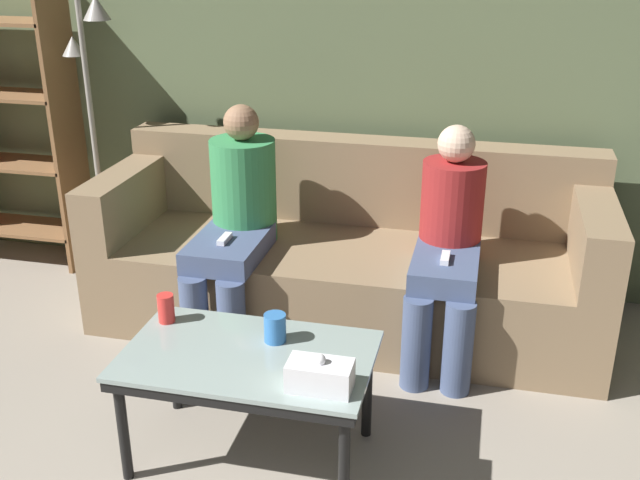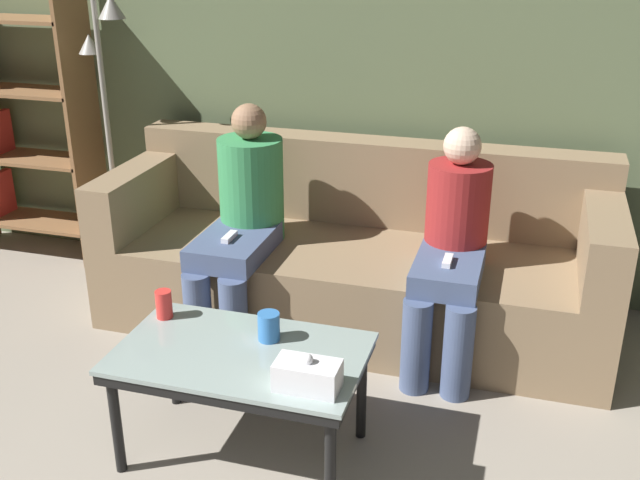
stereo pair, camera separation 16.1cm
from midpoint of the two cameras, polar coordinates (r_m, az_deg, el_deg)
wall_back at (r=4.04m, az=5.93°, el=14.19°), size 12.00×0.06×2.60m
couch at (r=3.83m, az=3.87°, el=-1.55°), size 2.50×0.90×0.88m
coffee_table at (r=2.80m, az=-4.40°, el=-9.28°), size 0.92×0.56×0.45m
cup_near_left at (r=2.82m, az=-2.29°, el=-6.62°), size 0.08×0.08×0.11m
cup_near_right at (r=3.02m, az=-10.32°, el=-4.86°), size 0.06×0.06×0.12m
tissue_box at (r=2.54m, az=0.88°, el=-10.28°), size 0.22×0.12×0.13m
bookshelf at (r=4.87m, az=-21.86°, el=7.93°), size 0.88×0.32×1.62m
standing_lamp at (r=4.27m, az=-14.70°, el=9.45°), size 0.31×0.26×1.58m
seated_person_left_end at (r=3.65m, az=-4.67°, el=1.81°), size 0.32×0.72×1.12m
seated_person_mid_left at (r=3.44m, az=11.35°, el=-0.41°), size 0.31×0.68×1.08m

